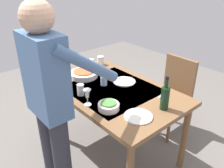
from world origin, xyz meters
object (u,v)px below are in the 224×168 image
object	(u,v)px
person_server	(51,102)
serving_bowl_pasta	(84,74)
chair_near	(173,90)
water_cup_near_left	(104,81)
water_cup_near_right	(81,90)
dining_table	(112,96)
water_cup_far_left	(101,60)
dinner_plate_near	(124,82)
water_cup_far_right	(91,64)
wine_glass_left	(87,94)
side_bowl_salad	(109,106)
wine_bottle	(165,97)
dinner_plate_far	(138,116)

from	to	relation	value
person_server	serving_bowl_pasta	world-z (taller)	person_server
chair_near	water_cup_near_left	xyz separation A→B (m)	(0.27, 0.83, 0.29)
water_cup_near_right	dining_table	bearing A→B (deg)	-107.10
chair_near	water_cup_far_left	world-z (taller)	chair_near
person_server	serving_bowl_pasta	bearing A→B (deg)	-50.33
chair_near	dinner_plate_near	distance (m)	0.71
water_cup_near_left	water_cup_far_left	size ratio (longest dim) A/B	0.89
water_cup_far_right	wine_glass_left	bearing A→B (deg)	141.51
water_cup_far_right	side_bowl_salad	bearing A→B (deg)	152.68
wine_bottle	dining_table	bearing A→B (deg)	9.48
chair_near	water_cup_near_right	distance (m)	1.19
wine_glass_left	water_cup_far_right	bearing A→B (deg)	-38.49
chair_near	wine_bottle	xyz separation A→B (m)	(-0.40, 0.73, 0.36)
dining_table	water_cup_near_right	size ratio (longest dim) A/B	13.02
dining_table	dinner_plate_near	distance (m)	0.21
water_cup_near_left	water_cup_far_right	world-z (taller)	water_cup_far_right
water_cup_near_left	water_cup_far_left	bearing A→B (deg)	-35.00
water_cup_far_left	dinner_plate_near	world-z (taller)	water_cup_far_left
dining_table	person_server	size ratio (longest dim) A/B	0.84
water_cup_near_right	water_cup_far_left	world-z (taller)	water_cup_near_right
dinner_plate_near	dinner_plate_far	xyz separation A→B (m)	(-0.53, 0.35, 0.00)
wine_bottle	water_cup_near_right	bearing A→B (deg)	31.29
water_cup_far_right	water_cup_near_right	bearing A→B (deg)	135.16
wine_bottle	side_bowl_salad	size ratio (longest dim) A/B	1.64
side_bowl_salad	wine_glass_left	bearing A→B (deg)	28.25
chair_near	dinner_plate_near	world-z (taller)	chair_near
water_cup_near_left	person_server	bearing A→B (deg)	109.78
person_server	water_cup_far_left	size ratio (longest dim) A/B	16.26
dining_table	person_server	xyz separation A→B (m)	(-0.13, 0.70, 0.27)
chair_near	dinner_plate_far	distance (m)	1.07
person_server	dinner_plate_far	world-z (taller)	person_server
wine_glass_left	water_cup_near_left	world-z (taller)	wine_glass_left
person_server	dinner_plate_far	size ratio (longest dim) A/B	7.34
water_cup_near_left	dinner_plate_near	bearing A→B (deg)	-114.21
water_cup_far_left	serving_bowl_pasta	distance (m)	0.39
water_cup_near_left	side_bowl_salad	bearing A→B (deg)	145.94
dinner_plate_far	dining_table	bearing A→B (deg)	-17.45
wine_bottle	dinner_plate_far	distance (m)	0.28
water_cup_far_left	serving_bowl_pasta	world-z (taller)	water_cup_far_left
wine_glass_left	water_cup_near_left	size ratio (longest dim) A/B	1.63
side_bowl_salad	dinner_plate_near	size ratio (longest dim) A/B	0.78
dining_table	dinner_plate_far	distance (m)	0.53
water_cup_far_left	side_bowl_salad	xyz separation A→B (m)	(-0.83, 0.57, -0.02)
water_cup_far_right	chair_near	bearing A→B (deg)	-137.13
water_cup_near_left	water_cup_far_right	bearing A→B (deg)	-20.83
water_cup_near_left	dinner_plate_far	bearing A→B (deg)	166.44
chair_near	serving_bowl_pasta	distance (m)	1.08
serving_bowl_pasta	dinner_plate_near	bearing A→B (deg)	-147.87
chair_near	dinner_plate_near	bearing A→B (deg)	73.80
wine_glass_left	dinner_plate_near	world-z (taller)	wine_glass_left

